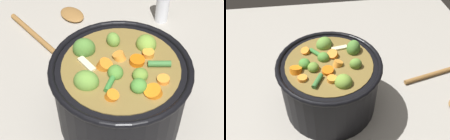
# 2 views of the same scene
# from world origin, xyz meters

# --- Properties ---
(ground_plane) EXTENTS (1.10, 1.10, 0.00)m
(ground_plane) POSITION_xyz_m (0.00, 0.00, 0.00)
(ground_plane) COLOR #9E998E
(cooking_pot) EXTENTS (0.25, 0.25, 0.18)m
(cooking_pot) POSITION_xyz_m (-0.00, -0.00, 0.08)
(cooking_pot) COLOR black
(cooking_pot) RESTS_ON ground_plane
(wooden_spoon) EXTENTS (0.20, 0.18, 0.01)m
(wooden_spoon) POSITION_xyz_m (-0.34, 0.01, 0.01)
(wooden_spoon) COLOR olive
(wooden_spoon) RESTS_ON ground_plane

